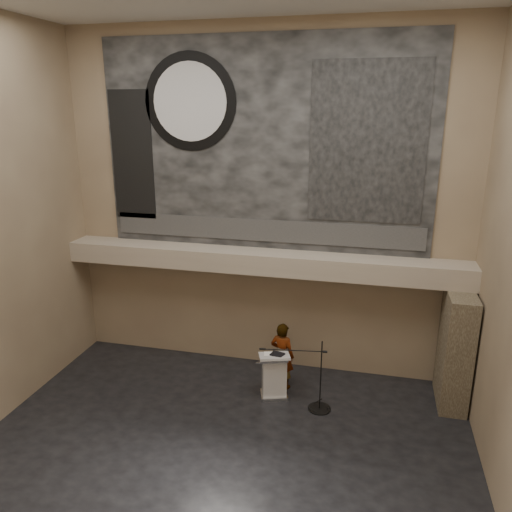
# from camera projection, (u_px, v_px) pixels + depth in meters

# --- Properties ---
(floor) EXTENTS (10.00, 10.00, 0.00)m
(floor) POSITION_uv_depth(u_px,v_px,m) (218.00, 458.00, 9.77)
(floor) COLOR black
(floor) RESTS_ON ground
(wall_back) EXTENTS (10.00, 0.02, 8.50)m
(wall_back) POSITION_uv_depth(u_px,v_px,m) (264.00, 206.00, 12.26)
(wall_back) COLOR #78634C
(wall_back) RESTS_ON floor
(wall_front) EXTENTS (10.00, 0.02, 8.50)m
(wall_front) POSITION_uv_depth(u_px,v_px,m) (81.00, 362.00, 4.81)
(wall_front) COLOR #78634C
(wall_front) RESTS_ON floor
(soffit) EXTENTS (10.00, 0.80, 0.50)m
(soffit) POSITION_uv_depth(u_px,v_px,m) (260.00, 261.00, 12.26)
(soffit) COLOR gray
(soffit) RESTS_ON wall_back
(sprinkler_left) EXTENTS (0.04, 0.04, 0.06)m
(sprinkler_left) POSITION_uv_depth(u_px,v_px,m) (198.00, 268.00, 12.65)
(sprinkler_left) COLOR #B2893D
(sprinkler_left) RESTS_ON soffit
(sprinkler_right) EXTENTS (0.04, 0.04, 0.06)m
(sprinkler_right) POSITION_uv_depth(u_px,v_px,m) (337.00, 279.00, 11.87)
(sprinkler_right) COLOR #B2893D
(sprinkler_right) RESTS_ON soffit
(banner) EXTENTS (8.00, 0.05, 5.00)m
(banner) POSITION_uv_depth(u_px,v_px,m) (264.00, 146.00, 11.81)
(banner) COLOR black
(banner) RESTS_ON wall_back
(banner_text_strip) EXTENTS (7.76, 0.02, 0.55)m
(banner_text_strip) POSITION_uv_depth(u_px,v_px,m) (263.00, 230.00, 12.36)
(banner_text_strip) COLOR #313131
(banner_text_strip) RESTS_ON banner
(banner_clock_rim) EXTENTS (2.30, 0.02, 2.30)m
(banner_clock_rim) POSITION_uv_depth(u_px,v_px,m) (190.00, 102.00, 11.88)
(banner_clock_rim) COLOR black
(banner_clock_rim) RESTS_ON banner
(banner_clock_face) EXTENTS (1.84, 0.02, 1.84)m
(banner_clock_face) POSITION_uv_depth(u_px,v_px,m) (190.00, 102.00, 11.87)
(banner_clock_face) COLOR silver
(banner_clock_face) RESTS_ON banner
(banner_building_print) EXTENTS (2.60, 0.02, 3.60)m
(banner_building_print) POSITION_uv_depth(u_px,v_px,m) (367.00, 144.00, 11.20)
(banner_building_print) COLOR black
(banner_building_print) RESTS_ON banner
(banner_brick_print) EXTENTS (1.10, 0.02, 3.20)m
(banner_brick_print) POSITION_uv_depth(u_px,v_px,m) (132.00, 156.00, 12.62)
(banner_brick_print) COLOR black
(banner_brick_print) RESTS_ON banner
(stone_pier) EXTENTS (0.60, 1.40, 2.70)m
(stone_pier) POSITION_uv_depth(u_px,v_px,m) (455.00, 349.00, 11.26)
(stone_pier) COLOR #453A2A
(stone_pier) RESTS_ON floor
(lectern) EXTENTS (0.82, 0.69, 1.13)m
(lectern) POSITION_uv_depth(u_px,v_px,m) (274.00, 376.00, 11.68)
(lectern) COLOR silver
(lectern) RESTS_ON floor
(binder) EXTENTS (0.34, 0.30, 0.04)m
(binder) POSITION_uv_depth(u_px,v_px,m) (277.00, 354.00, 11.50)
(binder) COLOR black
(binder) RESTS_ON lectern
(papers) EXTENTS (0.24, 0.30, 0.00)m
(papers) POSITION_uv_depth(u_px,v_px,m) (268.00, 354.00, 11.53)
(papers) COLOR white
(papers) RESTS_ON lectern
(speaker_person) EXTENTS (0.70, 0.55, 1.67)m
(speaker_person) POSITION_uv_depth(u_px,v_px,m) (282.00, 355.00, 12.03)
(speaker_person) COLOR silver
(speaker_person) RESTS_ON floor
(mic_stand) EXTENTS (1.62, 0.52, 1.70)m
(mic_stand) POSITION_uv_depth(u_px,v_px,m) (317.00, 399.00, 11.28)
(mic_stand) COLOR black
(mic_stand) RESTS_ON floor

